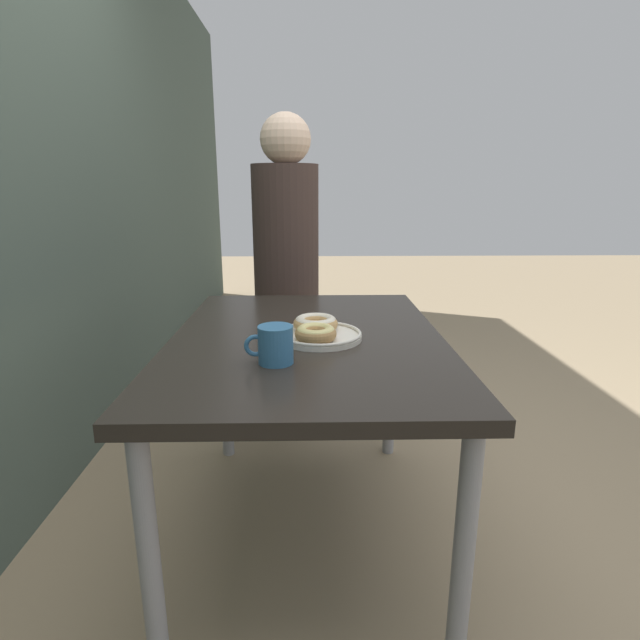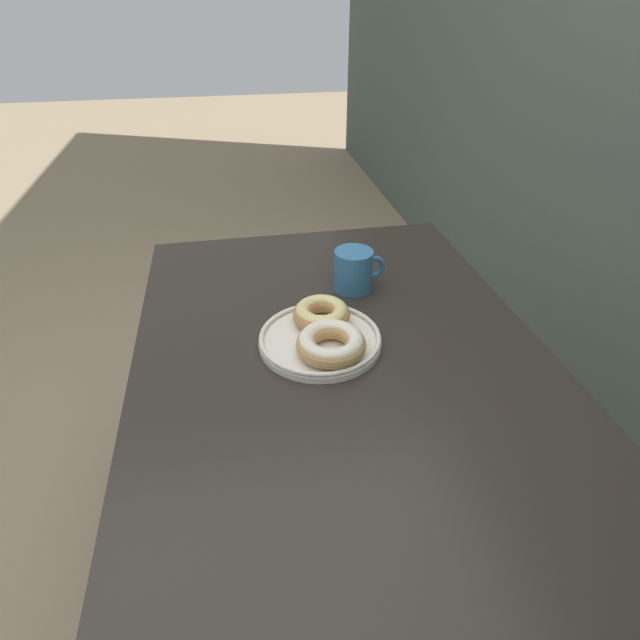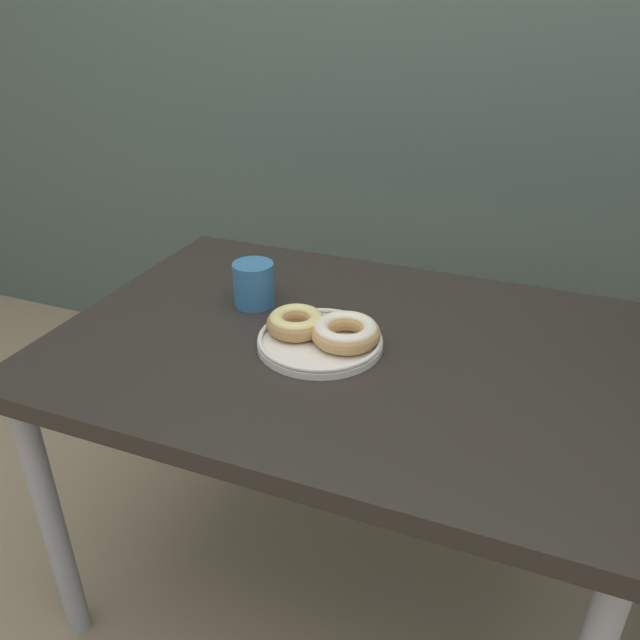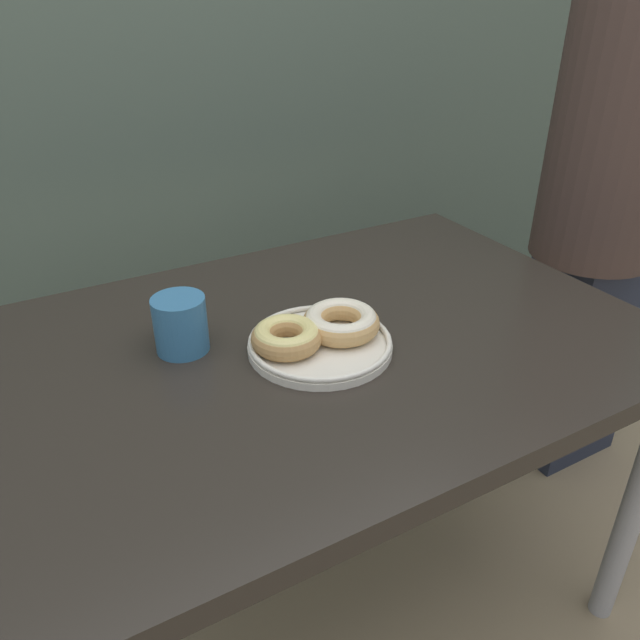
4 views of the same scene
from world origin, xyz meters
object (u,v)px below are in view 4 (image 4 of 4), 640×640
at_px(coffee_mug, 180,323).
at_px(person_figure, 602,209).
at_px(dining_table, 326,367).
at_px(donut_plate, 319,334).

bearing_deg(coffee_mug, person_figure, 0.98).
distance_m(coffee_mug, person_figure, 1.11).
relative_size(coffee_mug, person_figure, 0.09).
height_order(dining_table, donut_plate, donut_plate).
bearing_deg(dining_table, coffee_mug, 161.22).
bearing_deg(donut_plate, coffee_mug, 151.45).
height_order(dining_table, person_figure, person_figure).
xyz_separation_m(donut_plate, coffee_mug, (-0.21, 0.12, 0.02)).
bearing_deg(donut_plate, person_figure, 8.55).
bearing_deg(dining_table, donut_plate, -137.55).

